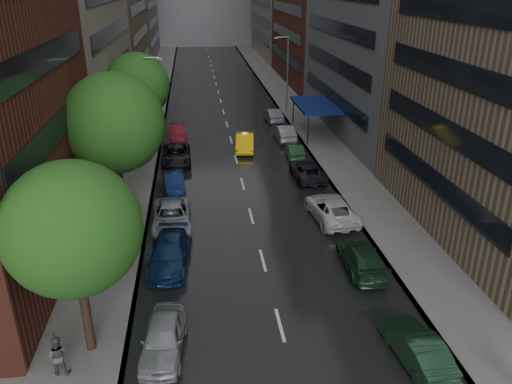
# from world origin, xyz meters

# --- Properties ---
(road) EXTENTS (14.00, 140.00, 0.01)m
(road) POSITION_xyz_m (0.00, 50.00, 0.01)
(road) COLOR black
(road) RESTS_ON ground
(sidewalk_left) EXTENTS (4.00, 140.00, 0.15)m
(sidewalk_left) POSITION_xyz_m (-9.00, 50.00, 0.07)
(sidewalk_left) COLOR gray
(sidewalk_left) RESTS_ON ground
(sidewalk_right) EXTENTS (4.00, 140.00, 0.15)m
(sidewalk_right) POSITION_xyz_m (9.00, 50.00, 0.07)
(sidewalk_right) COLOR gray
(sidewalk_right) RESTS_ON ground
(tree_near) EXTENTS (5.57, 5.57, 8.87)m
(tree_near) POSITION_xyz_m (-8.60, 3.29, 6.07)
(tree_near) COLOR #382619
(tree_near) RESTS_ON ground
(tree_mid) EXTENTS (6.35, 6.35, 10.12)m
(tree_mid) POSITION_xyz_m (-8.60, 16.04, 6.93)
(tree_mid) COLOR #382619
(tree_mid) RESTS_ON ground
(tree_far) EXTENTS (5.83, 5.83, 9.29)m
(tree_far) POSITION_xyz_m (-8.60, 31.33, 6.36)
(tree_far) COLOR #382619
(tree_far) RESTS_ON ground
(taxi) EXTENTS (2.23, 4.97, 1.58)m
(taxi) POSITION_xyz_m (1.09, 30.60, 0.79)
(taxi) COLOR yellow
(taxi) RESTS_ON ground
(parked_cars_left) EXTENTS (2.68, 36.60, 1.59)m
(parked_cars_left) POSITION_xyz_m (-5.40, 18.81, 0.76)
(parked_cars_left) COLOR gray
(parked_cars_left) RESTS_ON ground
(parked_cars_right) EXTENTS (3.06, 44.47, 1.58)m
(parked_cars_right) POSITION_xyz_m (5.40, 20.34, 0.74)
(parked_cars_right) COLOR #16321F
(parked_cars_right) RESTS_ON ground
(ped_black_umbrella) EXTENTS (0.96, 0.98, 2.09)m
(ped_black_umbrella) POSITION_xyz_m (-9.61, 1.89, 1.38)
(ped_black_umbrella) COLOR #525156
(ped_black_umbrella) RESTS_ON sidewalk_left
(street_lamp_left) EXTENTS (1.74, 0.22, 9.00)m
(street_lamp_left) POSITION_xyz_m (-7.72, 30.00, 4.89)
(street_lamp_left) COLOR gray
(street_lamp_left) RESTS_ON sidewalk_left
(street_lamp_right) EXTENTS (1.74, 0.22, 9.00)m
(street_lamp_right) POSITION_xyz_m (7.72, 45.00, 4.89)
(street_lamp_right) COLOR gray
(street_lamp_right) RESTS_ON sidewalk_right
(awning) EXTENTS (4.00, 8.00, 3.12)m
(awning) POSITION_xyz_m (8.98, 35.00, 3.13)
(awning) COLOR navy
(awning) RESTS_ON sidewalk_right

